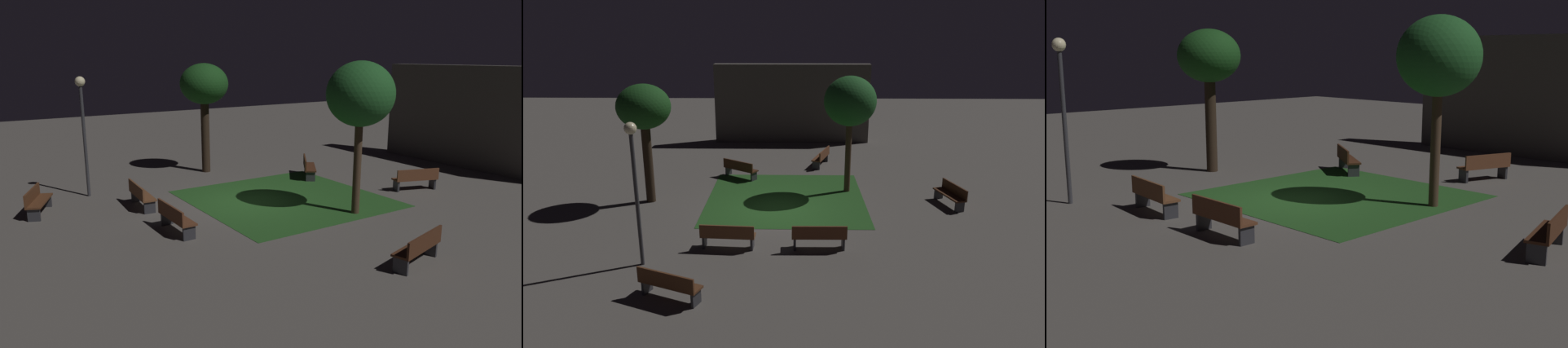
% 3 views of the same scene
% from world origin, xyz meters
% --- Properties ---
extents(ground_plane, '(60.00, 60.00, 0.00)m').
position_xyz_m(ground_plane, '(0.00, 0.00, 0.00)').
color(ground_plane, '#56514C').
extents(grass_lawn, '(6.57, 6.61, 0.01)m').
position_xyz_m(grass_lawn, '(0.33, 1.45, 0.01)').
color(grass_lawn, '#23511E').
rests_on(grass_lawn, ground).
extents(bench_lawn_edge, '(1.83, 0.60, 0.88)m').
position_xyz_m(bench_lawn_edge, '(-1.51, -3.46, 0.48)').
color(bench_lawn_edge, brown).
rests_on(bench_lawn_edge, ground).
extents(bench_back_row, '(1.81, 0.50, 0.88)m').
position_xyz_m(bench_back_row, '(1.50, -3.46, 0.48)').
color(bench_back_row, brown).
rests_on(bench_back_row, ground).
extents(bench_by_lamp, '(1.75, 1.43, 0.88)m').
position_xyz_m(bench_by_lamp, '(-1.91, 4.25, 0.48)').
color(bench_by_lamp, '#422314').
rests_on(bench_by_lamp, ground).
extents(bench_path_side, '(0.91, 1.86, 0.88)m').
position_xyz_m(bench_path_side, '(7.09, 0.78, 0.48)').
color(bench_path_side, '#422314').
rests_on(bench_path_side, ground).
extents(bench_front_right, '(1.03, 1.86, 0.88)m').
position_xyz_m(bench_front_right, '(2.14, 6.48, 0.48)').
color(bench_front_right, brown).
rests_on(bench_front_right, ground).
extents(bench_corner, '(1.85, 1.14, 0.88)m').
position_xyz_m(bench_corner, '(-2.69, -6.63, 0.48)').
color(bench_corner, '#512D19').
rests_on(bench_corner, ground).
extents(tree_lawn_side, '(2.14, 2.14, 4.88)m').
position_xyz_m(tree_lawn_side, '(-5.29, 1.00, 3.85)').
color(tree_lawn_side, '#2D2116').
rests_on(tree_lawn_side, ground).
extents(tree_near_wall, '(2.21, 2.21, 5.05)m').
position_xyz_m(tree_near_wall, '(3.02, 2.43, 3.95)').
color(tree_near_wall, '#423021').
rests_on(tree_near_wall, ground).
extents(lamp_post_plaza_west, '(0.36, 0.36, 4.47)m').
position_xyz_m(lamp_post_plaza_west, '(-4.01, -4.61, 3.05)').
color(lamp_post_plaza_west, '#333338').
rests_on(lamp_post_plaza_west, ground).
extents(building_wall_backdrop, '(9.42, 0.80, 4.76)m').
position_xyz_m(building_wall_backdrop, '(0.56, 11.95, 2.38)').
color(building_wall_backdrop, '#4C4742').
rests_on(building_wall_backdrop, ground).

